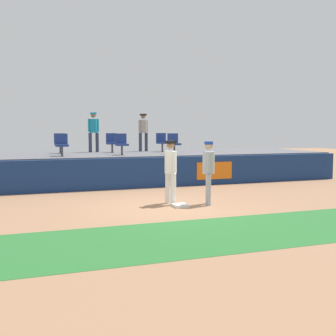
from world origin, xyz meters
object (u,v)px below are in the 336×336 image
object	(u,v)px
player_fielder_home	(171,168)
seat_back_center	(112,142)
player_runner_visitor	(208,168)
first_base	(180,205)
seat_back_left	(60,142)
seat_front_center	(121,143)
spectator_capped	(143,130)
seat_back_right	(162,141)
seat_front_right	(174,142)
spectator_hooded	(94,129)
seat_front_left	(62,144)

from	to	relation	value
player_fielder_home	seat_back_center	size ratio (longest dim) A/B	2.18
player_runner_visitor	seat_back_center	xyz separation A→B (m)	(-1.20, 7.21, 0.57)
first_base	player_runner_visitor	distance (m)	1.35
seat_back_left	seat_front_center	bearing A→B (deg)	-39.58
player_fielder_home	spectator_capped	world-z (taller)	spectator_capped
seat_back_center	seat_back_right	xyz separation A→B (m)	(2.30, 0.00, 0.00)
seat_front_right	seat_back_center	xyz separation A→B (m)	(-2.20, 1.80, -0.00)
seat_front_center	seat_back_center	xyz separation A→B (m)	(0.01, 1.80, -0.00)
player_runner_visitor	first_base	bearing A→B (deg)	-60.04
spectator_hooded	spectator_capped	bearing A→B (deg)	173.66
seat_back_left	seat_front_right	distance (m)	4.74
seat_back_right	seat_front_center	bearing A→B (deg)	-142.13
player_fielder_home	spectator_hooded	size ratio (longest dim) A/B	1.05
seat_back_left	seat_back_center	size ratio (longest dim) A/B	1.00
player_fielder_home	seat_back_right	size ratio (longest dim) A/B	2.18
seat_front_right	seat_front_center	bearing A→B (deg)	180.00
seat_back_right	spectator_capped	bearing A→B (deg)	143.21
player_fielder_home	spectator_capped	distance (m)	7.50
first_base	seat_back_center	bearing A→B (deg)	92.43
seat_back_right	spectator_hooded	size ratio (longest dim) A/B	0.48
player_fielder_home	seat_back_center	world-z (taller)	seat_back_center
spectator_hooded	player_runner_visitor	bearing A→B (deg)	99.82
player_fielder_home	seat_back_center	bearing A→B (deg)	172.94
player_runner_visitor	seat_back_left	bearing A→B (deg)	-129.73
seat_back_left	spectator_capped	bearing A→B (deg)	8.06
first_base	player_runner_visitor	bearing A→B (deg)	4.87
seat_front_right	spectator_hooded	xyz separation A→B (m)	(-2.87, 2.44, 0.54)
player_runner_visitor	spectator_hooded	xyz separation A→B (m)	(-1.87, 7.85, 1.11)
seat_back_center	spectator_capped	bearing A→B (deg)	18.63
seat_front_right	seat_front_center	size ratio (longest dim) A/B	1.00
player_runner_visitor	seat_back_left	xyz separation A→B (m)	(-3.39, 7.21, 0.57)
seat_front_center	spectator_hooded	size ratio (longest dim) A/B	0.48
seat_front_right	seat_front_center	distance (m)	2.21
player_runner_visitor	spectator_hooded	bearing A→B (deg)	-141.50
first_base	seat_front_right	size ratio (longest dim) A/B	0.48
seat_front_right	seat_front_left	bearing A→B (deg)	180.00
first_base	spectator_hooded	bearing A→B (deg)	97.07
seat_front_left	spectator_hooded	size ratio (longest dim) A/B	0.48
first_base	spectator_capped	xyz separation A→B (m)	(1.28, 7.82, 2.10)
seat_back_left	spectator_hooded	bearing A→B (deg)	23.00
seat_front_center	spectator_capped	world-z (taller)	spectator_capped
player_runner_visitor	spectator_capped	size ratio (longest dim) A/B	1.06
first_base	seat_front_left	world-z (taller)	seat_front_left
first_base	player_fielder_home	world-z (taller)	player_fielder_home
seat_front_right	first_base	bearing A→B (deg)	-108.99
seat_front_right	seat_back_right	bearing A→B (deg)	86.61
seat_back_center	spectator_capped	world-z (taller)	spectator_capped
player_runner_visitor	seat_back_left	distance (m)	7.99
seat_front_center	seat_back_right	size ratio (longest dim) A/B	1.00
seat_front_left	spectator_capped	xyz separation A→B (m)	(3.90, 2.33, 0.52)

